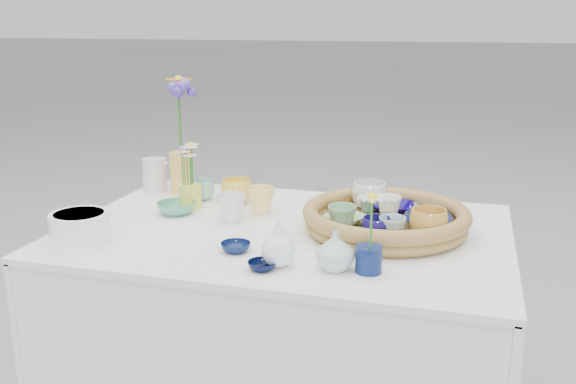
# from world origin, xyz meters

# --- Properties ---
(wicker_tray) EXTENTS (0.47, 0.47, 0.08)m
(wicker_tray) POSITION_xyz_m (0.28, 0.05, 0.80)
(wicker_tray) COLOR brown
(wicker_tray) RESTS_ON display_table
(tray_ceramic_0) EXTENTS (0.14, 0.14, 0.03)m
(tray_ceramic_0) POSITION_xyz_m (0.28, 0.18, 0.80)
(tray_ceramic_0) COLOR #0B0063
(tray_ceramic_0) RESTS_ON wicker_tray
(tray_ceramic_1) EXTENTS (0.14, 0.14, 0.03)m
(tray_ceramic_1) POSITION_xyz_m (0.40, 0.07, 0.80)
(tray_ceramic_1) COLOR #0B1445
(tray_ceramic_1) RESTS_ON wicker_tray
(tray_ceramic_2) EXTENTS (0.13, 0.13, 0.08)m
(tray_ceramic_2) POSITION_xyz_m (0.40, -0.02, 0.82)
(tray_ceramic_2) COLOR gold
(tray_ceramic_2) RESTS_ON wicker_tray
(tray_ceramic_3) EXTENTS (0.11, 0.11, 0.03)m
(tray_ceramic_3) POSITION_xyz_m (0.27, 0.03, 0.80)
(tray_ceramic_3) COLOR #3B8D4E
(tray_ceramic_3) RESTS_ON wicker_tray
(tray_ceramic_4) EXTENTS (0.10, 0.10, 0.07)m
(tray_ceramic_4) POSITION_xyz_m (0.17, -0.03, 0.82)
(tray_ceramic_4) COLOR #6DA675
(tray_ceramic_4) RESTS_ON wicker_tray
(tray_ceramic_5) EXTENTS (0.15, 0.15, 0.03)m
(tray_ceramic_5) POSITION_xyz_m (0.16, 0.04, 0.80)
(tray_ceramic_5) COLOR #95B6A7
(tray_ceramic_5) RESTS_ON wicker_tray
(tray_ceramic_6) EXTENTS (0.13, 0.13, 0.08)m
(tray_ceramic_6) POSITION_xyz_m (0.21, 0.21, 0.83)
(tray_ceramic_6) COLOR white
(tray_ceramic_6) RESTS_ON wicker_tray
(tray_ceramic_7) EXTENTS (0.08, 0.08, 0.07)m
(tray_ceramic_7) POSITION_xyz_m (0.28, 0.13, 0.82)
(tray_ceramic_7) COLOR white
(tray_ceramic_7) RESTS_ON wicker_tray
(tray_ceramic_8) EXTENTS (0.11, 0.11, 0.02)m
(tray_ceramic_8) POSITION_xyz_m (0.38, 0.20, 0.80)
(tray_ceramic_8) COLOR #A7D1EF
(tray_ceramic_8) RESTS_ON wicker_tray
(tray_ceramic_9) EXTENTS (0.09, 0.09, 0.06)m
(tray_ceramic_9) POSITION_xyz_m (0.27, -0.07, 0.81)
(tray_ceramic_9) COLOR #170E5D
(tray_ceramic_9) RESTS_ON wicker_tray
(tray_ceramic_10) EXTENTS (0.10, 0.10, 0.03)m
(tray_ceramic_10) POSITION_xyz_m (0.16, 0.04, 0.80)
(tray_ceramic_10) COLOR #FCFF65
(tray_ceramic_10) RESTS_ON wicker_tray
(tray_ceramic_11) EXTENTS (0.09, 0.09, 0.07)m
(tray_ceramic_11) POSITION_xyz_m (0.31, -0.07, 0.82)
(tray_ceramic_11) COLOR #99BBB6
(tray_ceramic_11) RESTS_ON wicker_tray
(tray_ceramic_12) EXTENTS (0.07, 0.07, 0.05)m
(tray_ceramic_12) POSITION_xyz_m (0.21, 0.17, 0.81)
(tray_ceramic_12) COLOR #497660
(tray_ceramic_12) RESTS_ON wicker_tray
(loose_ceramic_0) EXTENTS (0.13, 0.13, 0.08)m
(loose_ceramic_0) POSITION_xyz_m (-0.23, 0.22, 0.80)
(loose_ceramic_0) COLOR yellow
(loose_ceramic_0) RESTS_ON display_table
(loose_ceramic_1) EXTENTS (0.09, 0.09, 0.08)m
(loose_ceramic_1) POSITION_xyz_m (-0.12, 0.13, 0.81)
(loose_ceramic_1) COLOR #FFDA75
(loose_ceramic_1) RESTS_ON display_table
(loose_ceramic_2) EXTENTS (0.15, 0.15, 0.04)m
(loose_ceramic_2) POSITION_xyz_m (-0.37, 0.05, 0.78)
(loose_ceramic_2) COLOR #499673
(loose_ceramic_2) RESTS_ON display_table
(loose_ceramic_3) EXTENTS (0.10, 0.10, 0.08)m
(loose_ceramic_3) POSITION_xyz_m (-0.18, 0.03, 0.81)
(loose_ceramic_3) COLOR silver
(loose_ceramic_3) RESTS_ON display_table
(loose_ceramic_4) EXTENTS (0.10, 0.10, 0.02)m
(loose_ceramic_4) POSITION_xyz_m (-0.07, -0.22, 0.78)
(loose_ceramic_4) COLOR #0B173E
(loose_ceramic_4) RESTS_ON display_table
(loose_ceramic_5) EXTENTS (0.11, 0.11, 0.07)m
(loose_ceramic_5) POSITION_xyz_m (-0.36, 0.22, 0.80)
(loose_ceramic_5) COLOR #8BBEB7
(loose_ceramic_5) RESTS_ON display_table
(loose_ceramic_6) EXTENTS (0.08, 0.08, 0.02)m
(loose_ceramic_6) POSITION_xyz_m (0.03, -0.32, 0.78)
(loose_ceramic_6) COLOR black
(loose_ceramic_6) RESTS_ON display_table
(fluted_bowl) EXTENTS (0.20, 0.20, 0.08)m
(fluted_bowl) POSITION_xyz_m (-0.50, -0.27, 0.81)
(fluted_bowl) COLOR white
(fluted_bowl) RESTS_ON display_table
(bud_vase_paleblue) EXTENTS (0.11, 0.11, 0.13)m
(bud_vase_paleblue) POSITION_xyz_m (0.06, -0.29, 0.83)
(bud_vase_paleblue) COLOR white
(bud_vase_paleblue) RESTS_ON display_table
(bud_vase_seafoam) EXTENTS (0.12, 0.12, 0.10)m
(bud_vase_seafoam) POSITION_xyz_m (0.20, -0.27, 0.81)
(bud_vase_seafoam) COLOR #AACDCB
(bud_vase_seafoam) RESTS_ON display_table
(bud_vase_cobalt) EXTENTS (0.08, 0.08, 0.06)m
(bud_vase_cobalt) POSITION_xyz_m (0.28, -0.26, 0.80)
(bud_vase_cobalt) COLOR #0C1B4D
(bud_vase_cobalt) RESTS_ON display_table
(single_daisy) EXTENTS (0.10, 0.10, 0.14)m
(single_daisy) POSITION_xyz_m (0.29, -0.27, 0.89)
(single_daisy) COLOR white
(single_daisy) RESTS_ON bud_vase_cobalt
(tall_vase_yellow) EXTENTS (0.10, 0.10, 0.14)m
(tall_vase_yellow) POSITION_xyz_m (-0.46, 0.29, 0.84)
(tall_vase_yellow) COLOR #E5AD4B
(tall_vase_yellow) RESTS_ON display_table
(gerbera) EXTENTS (0.12, 0.12, 0.27)m
(gerbera) POSITION_xyz_m (-0.46, 0.30, 1.03)
(gerbera) COLOR orange
(gerbera) RESTS_ON tall_vase_yellow
(hydrangea) EXTENTS (0.10, 0.10, 0.30)m
(hydrangea) POSITION_xyz_m (-0.46, 0.27, 1.02)
(hydrangea) COLOR #4B2E96
(hydrangea) RESTS_ON tall_vase_yellow
(white_pitcher) EXTENTS (0.12, 0.09, 0.11)m
(white_pitcher) POSITION_xyz_m (-0.57, 0.29, 0.82)
(white_pitcher) COLOR silver
(white_pitcher) RESTS_ON display_table
(daisy_cup) EXTENTS (0.07, 0.07, 0.08)m
(daisy_cup) POSITION_xyz_m (-0.35, 0.12, 0.80)
(daisy_cup) COLOR #D2D442
(daisy_cup) RESTS_ON display_table
(daisy_posy) EXTENTS (0.09, 0.09, 0.14)m
(daisy_posy) POSITION_xyz_m (-0.36, 0.12, 0.91)
(daisy_posy) COLOR white
(daisy_posy) RESTS_ON daisy_cup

